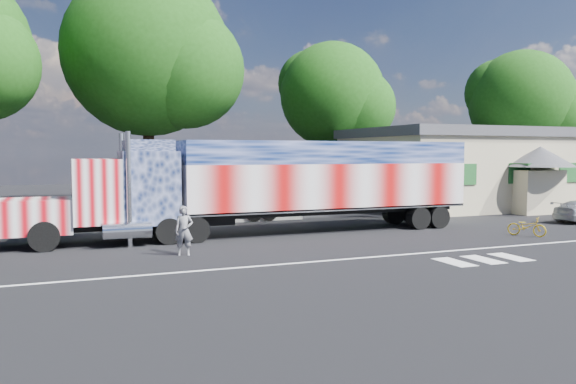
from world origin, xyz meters
name	(u,v)px	position (x,y,z in m)	size (l,w,h in m)	color
ground	(317,245)	(0.00, 0.00, 0.00)	(100.00, 100.00, 0.00)	black
lane_markings	(408,259)	(1.71, -3.77, 0.01)	(30.00, 2.67, 0.01)	silver
semi_truck	(274,183)	(-0.44, 3.55, 2.28)	(20.80, 3.29, 4.43)	black
coach_bus	(196,190)	(-2.66, 9.34, 1.68)	(11.17, 2.60, 3.25)	white
hall_building	(510,167)	(19.92, 10.86, 2.62)	(22.40, 12.80, 5.20)	#C6B995
woman	(184,231)	(-5.24, -0.20, 0.88)	(0.64, 0.42, 1.76)	slate
bicycle	(527,227)	(9.50, -1.20, 0.42)	(0.56, 1.60, 0.84)	gold
tree_ne_a	(334,96)	(10.10, 18.74, 7.94)	(8.36, 7.96, 11.98)	black
tree_far_ne	(523,103)	(26.78, 16.78, 7.79)	(9.06, 8.62, 12.15)	black
tree_n_mid	(150,54)	(-3.79, 17.16, 9.90)	(11.08, 10.56, 15.24)	black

